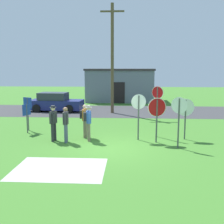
% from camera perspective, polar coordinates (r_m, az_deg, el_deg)
% --- Properties ---
extents(ground_plane, '(80.00, 80.00, 0.00)m').
position_cam_1_polar(ground_plane, '(12.32, -0.48, -7.48)').
color(ground_plane, '#3D7528').
extents(street_asphalt, '(60.00, 6.40, 0.01)m').
position_cam_1_polar(street_asphalt, '(22.73, 1.34, 0.20)').
color(street_asphalt, '#38383A').
rests_on(street_asphalt, ground).
extents(concrete_path, '(3.20, 2.40, 0.01)m').
position_cam_1_polar(concrete_path, '(10.11, -10.73, -11.39)').
color(concrete_path, '#ADAAA3').
rests_on(concrete_path, ground).
extents(building_background, '(7.09, 4.76, 3.42)m').
position_cam_1_polar(building_background, '(29.83, 1.64, 5.61)').
color(building_background, slate).
rests_on(building_background, ground).
extents(utility_pole, '(1.80, 0.24, 8.27)m').
position_cam_1_polar(utility_pole, '(21.58, 0.06, 11.21)').
color(utility_pole, brown).
rests_on(utility_pole, ground).
extents(parked_car_on_street, '(4.42, 2.25, 1.51)m').
position_cam_1_polar(parked_car_on_street, '(23.23, -11.51, 1.91)').
color(parked_car_on_street, navy).
rests_on(parked_car_on_street, ground).
extents(stop_sign_far_back, '(0.88, 0.26, 2.14)m').
position_cam_1_polar(stop_sign_far_back, '(13.13, 9.20, -0.00)').
color(stop_sign_far_back, '#474C4C').
rests_on(stop_sign_far_back, ground).
extents(stop_sign_leaning_left, '(0.64, 0.35, 2.27)m').
position_cam_1_polar(stop_sign_leaning_left, '(12.39, 13.58, -0.34)').
color(stop_sign_leaning_left, '#474C4C').
rests_on(stop_sign_leaning_left, ground).
extents(stop_sign_leaning_right, '(0.54, 0.36, 2.60)m').
position_cam_1_polar(stop_sign_leaning_right, '(14.20, 9.27, 1.74)').
color(stop_sign_leaning_right, '#474C4C').
rests_on(stop_sign_leaning_right, ground).
extents(stop_sign_low_front, '(0.71, 0.18, 2.25)m').
position_cam_1_polar(stop_sign_low_front, '(13.49, 5.47, 0.60)').
color(stop_sign_low_front, '#474C4C').
rests_on(stop_sign_low_front, ground).
extents(stop_sign_rear_left, '(0.85, 0.13, 2.02)m').
position_cam_1_polar(stop_sign_rear_left, '(14.04, 14.85, 0.05)').
color(stop_sign_rear_left, '#474C4C').
rests_on(stop_sign_rear_left, ground).
extents(person_on_left, '(0.25, 0.57, 1.69)m').
position_cam_1_polar(person_on_left, '(13.26, -9.48, -2.18)').
color(person_on_left, '#4C5670').
rests_on(person_on_left, ground).
extents(person_in_dark_shirt, '(0.32, 0.55, 1.74)m').
position_cam_1_polar(person_in_dark_shirt, '(13.60, -11.95, -1.83)').
color(person_in_dark_shirt, '#2D2D33').
rests_on(person_in_dark_shirt, ground).
extents(person_holding_notes, '(0.37, 0.57, 1.69)m').
position_cam_1_polar(person_holding_notes, '(14.06, -5.64, -1.33)').
color(person_holding_notes, '#7A6B56').
rests_on(person_holding_notes, ground).
extents(person_with_sunhat, '(0.42, 0.56, 1.74)m').
position_cam_1_polar(person_with_sunhat, '(13.40, -4.91, -1.72)').
color(person_with_sunhat, '#7A6B56').
rests_on(person_with_sunhat, ground).
extents(info_panel_leftmost, '(0.26, 0.56, 1.57)m').
position_cam_1_polar(info_panel_leftmost, '(15.66, -17.10, -0.26)').
color(info_panel_leftmost, '#4C4C51').
rests_on(info_panel_leftmost, ground).
extents(info_panel_middle, '(0.56, 0.27, 1.88)m').
position_cam_1_polar(info_panel_middle, '(16.25, -16.92, 0.85)').
color(info_panel_middle, '#4C4C51').
rests_on(info_panel_middle, ground).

